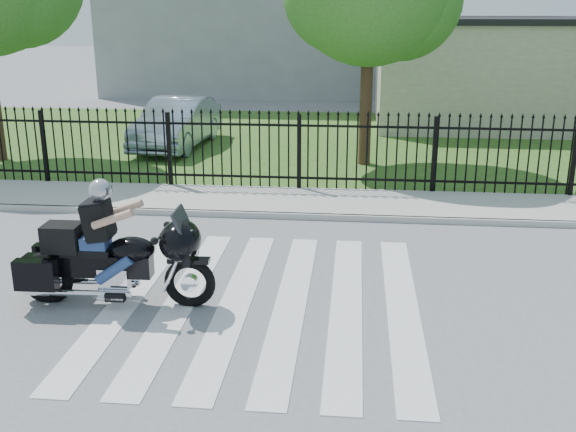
# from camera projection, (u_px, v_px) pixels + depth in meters

# --- Properties ---
(ground) EXTENTS (120.00, 120.00, 0.00)m
(ground) POSITION_uv_depth(u_px,v_px,m) (264.00, 302.00, 9.77)
(ground) COLOR slate
(ground) RESTS_ON ground
(crosswalk) EXTENTS (5.00, 5.50, 0.01)m
(crosswalk) POSITION_uv_depth(u_px,v_px,m) (264.00, 302.00, 9.77)
(crosswalk) COLOR silver
(crosswalk) RESTS_ON ground
(sidewalk) EXTENTS (40.00, 2.00, 0.12)m
(sidewalk) POSITION_uv_depth(u_px,v_px,m) (295.00, 202.00, 14.50)
(sidewalk) COLOR #ADAAA3
(sidewalk) RESTS_ON ground
(curb) EXTENTS (40.00, 0.12, 0.12)m
(curb) POSITION_uv_depth(u_px,v_px,m) (290.00, 216.00, 13.55)
(curb) COLOR #ADAAA3
(curb) RESTS_ON ground
(grass_strip) EXTENTS (40.00, 12.00, 0.02)m
(grass_strip) POSITION_uv_depth(u_px,v_px,m) (315.00, 141.00, 21.16)
(grass_strip) COLOR #2C521C
(grass_strip) RESTS_ON ground
(iron_fence) EXTENTS (26.00, 0.04, 1.80)m
(iron_fence) POSITION_uv_depth(u_px,v_px,m) (299.00, 154.00, 15.20)
(iron_fence) COLOR black
(iron_fence) RESTS_ON ground
(building_low) EXTENTS (10.00, 6.00, 3.50)m
(building_low) POSITION_uv_depth(u_px,v_px,m) (521.00, 75.00, 23.75)
(building_low) COLOR beige
(building_low) RESTS_ON ground
(building_low_roof) EXTENTS (10.20, 6.20, 0.20)m
(building_low_roof) POSITION_uv_depth(u_px,v_px,m) (526.00, 20.00, 23.20)
(building_low_roof) COLOR black
(building_low_roof) RESTS_ON building_low
(motorcycle_rider) EXTENTS (2.86, 0.86, 1.89)m
(motorcycle_rider) POSITION_uv_depth(u_px,v_px,m) (110.00, 253.00, 9.51)
(motorcycle_rider) COLOR black
(motorcycle_rider) RESTS_ON ground
(parked_car) EXTENTS (1.87, 4.52, 1.46)m
(parked_car) POSITION_uv_depth(u_px,v_px,m) (177.00, 123.00, 20.06)
(parked_car) COLOR #94A3BB
(parked_car) RESTS_ON grass_strip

